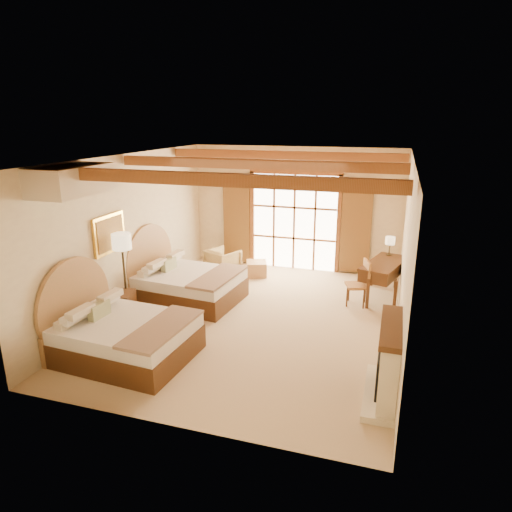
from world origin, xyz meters
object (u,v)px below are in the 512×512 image
at_px(bed_far, 182,281).
at_px(bed_near, 117,332).
at_px(nightstand, 120,308).
at_px(armchair, 223,262).
at_px(desk, 383,279).

bearing_deg(bed_far, bed_near, -83.07).
xyz_separation_m(nightstand, armchair, (0.88, 3.30, 0.02)).
distance_m(armchair, desk, 4.02).
distance_m(nightstand, armchair, 3.41).
height_order(bed_near, nightstand, bed_near).
distance_m(bed_near, armchair, 4.45).
bearing_deg(nightstand, desk, 16.92).
distance_m(bed_far, desk, 4.47).
bearing_deg(desk, armchair, -169.47).
xyz_separation_m(bed_near, armchair, (0.17, 4.44, -0.09)).
bearing_deg(armchair, desk, -160.82).
xyz_separation_m(bed_far, desk, (4.23, 1.45, 0.02)).
relative_size(nightstand, desk, 0.38).
bearing_deg(bed_far, nightstand, -108.70).
relative_size(bed_near, nightstand, 3.61).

